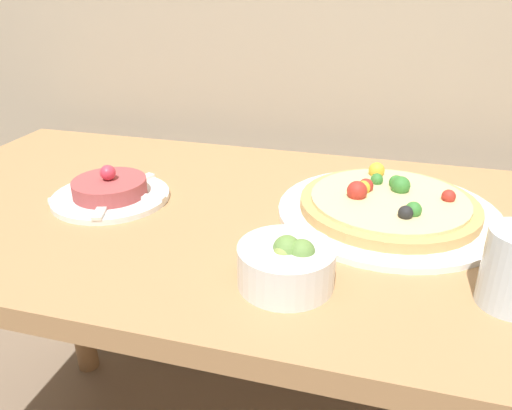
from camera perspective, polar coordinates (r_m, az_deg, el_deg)
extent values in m
cube|color=#AD7F51|center=(0.83, 4.19, -2.61)|extent=(1.45, 0.66, 0.03)
cylinder|color=#AD7F51|center=(1.47, -20.34, -6.94)|extent=(0.06, 0.06, 0.69)
cylinder|color=white|center=(0.85, 14.82, -0.82)|extent=(0.36, 0.36, 0.01)
cylinder|color=tan|center=(0.85, 14.92, 0.00)|extent=(0.29, 0.29, 0.02)
cylinder|color=beige|center=(0.84, 15.01, 0.69)|extent=(0.26, 0.26, 0.01)
sphere|color=gold|center=(0.93, 13.62, 3.89)|extent=(0.03, 0.03, 0.03)
sphere|color=#B22D23|center=(0.83, 11.47, 1.58)|extent=(0.03, 0.03, 0.03)
sphere|color=#B22D23|center=(0.86, 21.15, 0.93)|extent=(0.02, 0.02, 0.02)
sphere|color=#B22D23|center=(0.86, 12.45, 2.16)|extent=(0.03, 0.03, 0.03)
sphere|color=#387F33|center=(0.89, 15.73, 2.53)|extent=(0.02, 0.02, 0.02)
sphere|color=black|center=(0.78, 16.72, -0.88)|extent=(0.02, 0.02, 0.02)
sphere|color=#387F33|center=(0.87, 16.20, 2.15)|extent=(0.03, 0.03, 0.03)
sphere|color=gold|center=(0.85, 12.16, 1.96)|extent=(0.02, 0.02, 0.02)
sphere|color=#387F33|center=(0.89, 13.64, 2.84)|extent=(0.02, 0.02, 0.02)
sphere|color=#387F33|center=(0.79, 17.55, -0.52)|extent=(0.03, 0.03, 0.03)
cylinder|color=white|center=(0.92, -16.23, 0.91)|extent=(0.20, 0.20, 0.01)
cylinder|color=#A84747|center=(0.91, -16.37, 1.98)|extent=(0.13, 0.13, 0.03)
sphere|color=#E0384C|center=(0.90, -16.58, 3.57)|extent=(0.03, 0.03, 0.03)
cube|color=white|center=(0.88, -11.63, 0.80)|extent=(0.04, 0.02, 0.01)
cube|color=white|center=(0.96, -12.62, 3.05)|extent=(0.03, 0.04, 0.01)
cube|color=white|center=(0.99, -18.21, 2.87)|extent=(0.04, 0.04, 0.01)
cube|color=white|center=(0.91, -21.44, 0.59)|extent=(0.04, 0.04, 0.01)
cube|color=white|center=(0.84, -17.49, -0.93)|extent=(0.03, 0.04, 0.01)
cylinder|color=white|center=(0.64, 3.45, -6.95)|extent=(0.13, 0.13, 0.05)
sphere|color=#668E42|center=(0.63, 3.56, -5.08)|extent=(0.04, 0.04, 0.04)
sphere|color=#668E42|center=(0.62, 5.25, -5.43)|extent=(0.03, 0.03, 0.03)
sphere|color=#8EA34C|center=(0.62, 3.11, -5.56)|extent=(0.03, 0.03, 0.03)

